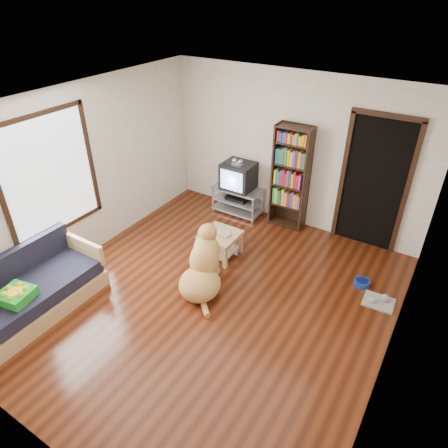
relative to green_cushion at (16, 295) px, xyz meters
The scene contains 18 objects.
ground 2.44m from the green_cushion, 43.03° to the left, with size 5.00×5.00×0.00m, color #56230E.
ceiling 3.20m from the green_cushion, 43.03° to the left, with size 5.00×5.00×0.00m, color white.
wall_back 4.56m from the green_cushion, 67.05° to the left, with size 4.50×4.50×0.00m, color silver.
wall_front 2.12m from the green_cushion, 26.34° to the right, with size 4.50×4.50×0.00m, color silver.
wall_left 1.89m from the green_cushion, 107.02° to the left, with size 5.00×5.00×0.00m, color silver.
wall_right 4.40m from the green_cushion, 22.21° to the left, with size 5.00×5.00×0.00m, color silver.
green_cushion is the anchor object (origin of this frame).
laptop 2.85m from the green_cushion, 62.71° to the left, with size 0.32×0.20×0.02m, color silver.
dog_bowl 4.58m from the green_cushion, 41.50° to the left, with size 0.22×0.22×0.08m, color navy.
grey_rag 4.66m from the green_cushion, 36.72° to the left, with size 0.40×0.32×0.03m, color #9B9B9B.
window 1.60m from the green_cushion, 113.12° to the left, with size 0.03×1.46×1.70m.
doorway 5.19m from the green_cushion, 53.00° to the left, with size 1.03×0.05×2.19m.
tv_stand 3.98m from the green_cushion, 77.65° to the left, with size 0.90×0.45×0.50m.
crt_tv 4.01m from the green_cushion, 77.72° to the left, with size 0.55×0.52×0.58m.
bookshelf 4.40m from the green_cushion, 65.65° to the left, with size 0.60×0.30×1.80m.
sofa 0.36m from the green_cushion, 116.13° to the left, with size 0.80×1.80×0.80m.
coffee_table 2.88m from the green_cushion, 62.99° to the left, with size 0.55×0.55×0.40m.
dog 2.35m from the green_cushion, 49.76° to the left, with size 0.75×1.03×0.92m.
Camera 1 is at (2.32, -3.38, 3.78)m, focal length 32.00 mm.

